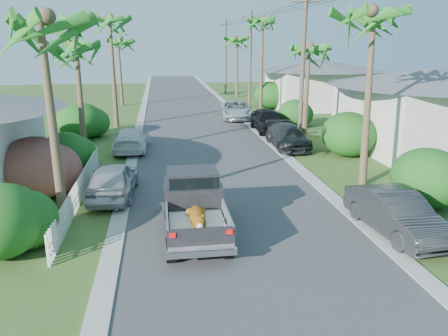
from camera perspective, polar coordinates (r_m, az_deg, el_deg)
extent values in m
plane|color=#3A5921|center=(13.69, 3.83, -10.97)|extent=(120.00, 120.00, 0.00)
cube|color=#38383A|center=(37.52, -4.20, 6.47)|extent=(8.00, 100.00, 0.02)
cube|color=#A5A39E|center=(37.46, -10.81, 6.25)|extent=(0.60, 100.00, 0.06)
cube|color=#A5A39E|center=(38.07, 2.31, 6.67)|extent=(0.60, 100.00, 0.06)
cylinder|color=black|center=(13.08, -6.95, -10.55)|extent=(0.28, 0.76, 0.76)
cylinder|color=black|center=(13.21, 0.55, -10.15)|extent=(0.28, 0.76, 0.76)
cylinder|color=black|center=(16.06, -7.29, -5.39)|extent=(0.28, 0.76, 0.76)
cylinder|color=black|center=(16.16, -1.23, -5.12)|extent=(0.28, 0.76, 0.76)
cube|color=gray|center=(13.60, -3.45, -8.26)|extent=(1.90, 2.40, 0.24)
cube|color=gray|center=(13.42, -7.42, -6.96)|extent=(0.06, 2.40, 0.55)
cube|color=gray|center=(13.55, 0.43, -6.58)|extent=(0.06, 2.40, 0.55)
cube|color=black|center=(12.39, -3.00, -8.95)|extent=(1.92, 0.08, 0.52)
cube|color=silver|center=(12.44, -2.90, -11.05)|extent=(1.98, 0.18, 0.18)
cube|color=red|center=(12.26, -6.75, -8.72)|extent=(0.18, 0.05, 0.14)
cube|color=red|center=(12.39, 0.74, -8.33)|extent=(0.18, 0.05, 0.14)
cube|color=black|center=(15.15, -4.09, -3.92)|extent=(1.94, 1.65, 1.10)
cube|color=black|center=(14.92, -4.15, -1.28)|extent=(1.70, 1.35, 0.55)
cube|color=black|center=(14.29, -3.94, -2.19)|extent=(1.60, 0.05, 0.45)
cube|color=black|center=(16.38, -4.42, -2.94)|extent=(1.94, 1.20, 0.80)
cube|color=white|center=(13.52, -3.46, -7.49)|extent=(1.70, 2.10, 0.16)
ellipsoid|color=orange|center=(13.50, -3.52, -6.15)|extent=(0.48, 1.25, 0.43)
sphere|color=orange|center=(12.78, -3.24, -7.08)|extent=(0.40, 0.40, 0.40)
ellipsoid|color=white|center=(13.54, -3.52, -6.54)|extent=(0.32, 0.86, 0.18)
imported|color=#282B2C|center=(15.73, 21.54, -5.55)|extent=(1.89, 4.53, 1.46)
imported|color=#282A2C|center=(27.05, 8.30, 4.09)|extent=(1.95, 4.79, 1.39)
imported|color=black|center=(31.75, 5.77, 6.19)|extent=(2.03, 4.90, 1.66)
imported|color=silver|center=(37.29, 1.58, 7.58)|extent=(2.94, 5.54, 1.48)
imported|color=#B3B6BB|center=(18.63, -14.30, -1.55)|extent=(2.03, 4.45, 1.48)
imported|color=silver|center=(26.57, -12.04, 3.66)|extent=(2.05, 4.75, 1.36)
cone|color=brown|center=(15.57, -21.45, 4.90)|extent=(0.36, 0.71, 7.01)
cone|color=brown|center=(24.47, -18.20, 7.93)|extent=(0.36, 0.61, 6.21)
cone|color=brown|center=(34.15, -14.25, 11.84)|extent=(0.36, 0.36, 8.00)
cone|color=brown|center=(46.17, -13.40, 11.92)|extent=(0.36, 0.75, 6.51)
cone|color=brown|center=(20.18, 18.27, 8.23)|extent=(0.36, 0.73, 7.51)
cone|color=brown|center=(28.64, 10.71, 9.32)|extent=(0.36, 0.54, 6.01)
cone|color=brown|center=(38.99, 4.92, 12.86)|extent=(0.36, 0.36, 8.20)
cone|color=brown|center=(52.79, 1.70, 12.96)|extent=(0.36, 0.63, 6.81)
ellipsoid|color=#134415|center=(14.71, -27.12, -6.15)|extent=(2.60, 2.86, 2.20)
ellipsoid|color=#C01B49|center=(19.27, -23.51, -0.09)|extent=(3.00, 3.30, 2.60)
ellipsoid|color=#134415|center=(23.02, -20.02, 1.96)|extent=(2.40, 2.64, 2.00)
ellipsoid|color=#134415|center=(30.80, -18.32, 5.85)|extent=(3.20, 3.52, 2.40)
ellipsoid|color=#134415|center=(18.79, 25.14, -1.15)|extent=(2.80, 3.08, 2.30)
ellipsoid|color=#134415|center=(25.67, 15.92, 4.27)|extent=(3.00, 3.30, 2.50)
ellipsoid|color=#134415|center=(33.89, 9.27, 7.06)|extent=(2.60, 2.86, 2.10)
ellipsoid|color=#134415|center=(43.52, 5.96, 9.46)|extent=(3.20, 3.52, 2.60)
cube|color=white|center=(18.63, -18.28, -2.66)|extent=(0.10, 11.00, 1.00)
cube|color=silver|center=(28.91, 24.72, 5.99)|extent=(8.00, 9.00, 3.80)
cone|color=#595B60|center=(28.65, 25.28, 10.71)|extent=(6.48, 6.48, 1.00)
cube|color=silver|center=(44.96, 12.27, 10.04)|extent=(9.00, 8.00, 3.60)
cone|color=#595B60|center=(44.79, 12.45, 12.96)|extent=(6.48, 6.48, 1.00)
cylinder|color=brown|center=(26.30, 10.20, 12.05)|extent=(0.26, 0.26, 9.00)
cube|color=brown|center=(26.34, 10.64, 20.54)|extent=(1.60, 0.10, 0.10)
cylinder|color=brown|center=(40.79, 3.44, 13.59)|extent=(0.26, 0.26, 9.00)
cube|color=brown|center=(40.82, 3.53, 19.07)|extent=(1.60, 0.10, 0.10)
cylinder|color=brown|center=(55.56, 0.21, 14.26)|extent=(0.26, 0.26, 9.00)
cube|color=brown|center=(55.57, 0.22, 18.28)|extent=(1.60, 0.10, 0.10)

